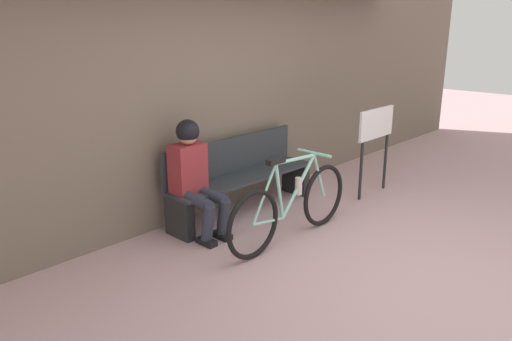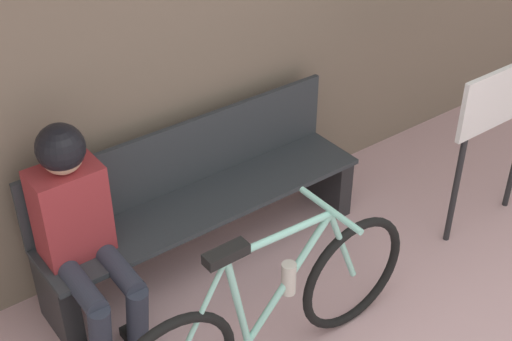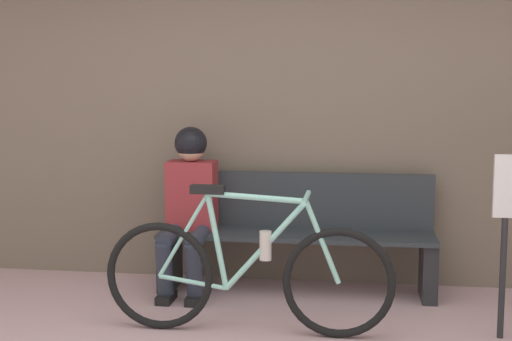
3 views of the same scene
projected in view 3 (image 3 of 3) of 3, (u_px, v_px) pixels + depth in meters
storefront_wall at (278, 56)px, 5.18m from camera, size 12.00×0.56×3.20m
park_bench_near at (297, 235)px, 5.02m from camera, size 1.91×0.42×0.83m
bicycle at (248, 274)px, 4.16m from camera, size 1.71×0.40×0.88m
person_seated at (189, 198)px, 4.98m from camera, size 0.34×0.59×1.16m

